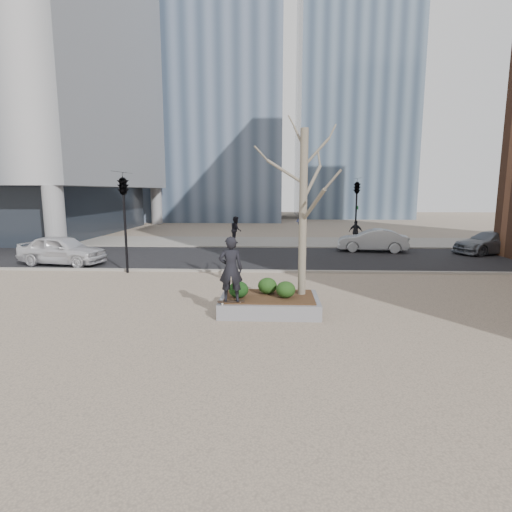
{
  "coord_description": "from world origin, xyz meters",
  "views": [
    {
      "loc": [
        1.12,
        -11.87,
        3.66
      ],
      "look_at": [
        0.5,
        2.0,
        1.4
      ],
      "focal_mm": 28.0,
      "sensor_mm": 36.0,
      "label": 1
    }
  ],
  "objects_px": {
    "skateboarder": "(231,269)",
    "police_car": "(62,250)",
    "planter": "(269,304)",
    "skateboard": "(231,302)"
  },
  "relations": [
    {
      "from": "skateboard",
      "to": "police_car",
      "type": "distance_m",
      "value": 12.4
    },
    {
      "from": "skateboard",
      "to": "skateboarder",
      "type": "bearing_deg",
      "value": 167.55
    },
    {
      "from": "planter",
      "to": "police_car",
      "type": "relative_size",
      "value": 0.69
    },
    {
      "from": "planter",
      "to": "skateboarder",
      "type": "bearing_deg",
      "value": -145.81
    },
    {
      "from": "skateboard",
      "to": "police_car",
      "type": "bearing_deg",
      "value": 126.47
    },
    {
      "from": "skateboard",
      "to": "police_car",
      "type": "relative_size",
      "value": 0.18
    },
    {
      "from": "skateboarder",
      "to": "police_car",
      "type": "distance_m",
      "value": 12.42
    },
    {
      "from": "skateboarder",
      "to": "police_car",
      "type": "bearing_deg",
      "value": -45.14
    },
    {
      "from": "skateboarder",
      "to": "skateboard",
      "type": "bearing_deg",
      "value": 175.94
    },
    {
      "from": "planter",
      "to": "skateboard",
      "type": "height_order",
      "value": "skateboard"
    }
  ]
}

